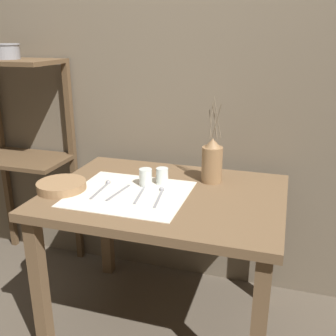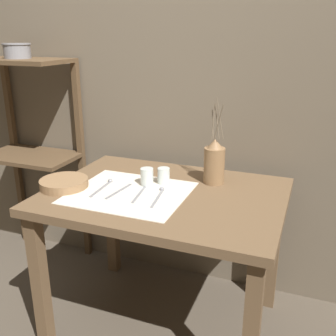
% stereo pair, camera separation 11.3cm
% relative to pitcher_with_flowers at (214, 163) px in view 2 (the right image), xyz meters
% --- Properties ---
extents(ground_plane, '(12.00, 12.00, 0.00)m').
position_rel_pitcher_with_flowers_xyz_m(ground_plane, '(-0.18, -0.20, -0.84)').
color(ground_plane, brown).
extents(stone_wall_back, '(7.00, 0.06, 2.40)m').
position_rel_pitcher_with_flowers_xyz_m(stone_wall_back, '(-0.18, 0.31, 0.36)').
color(stone_wall_back, '#6B5E4C').
rests_on(stone_wall_back, ground_plane).
extents(wooden_table, '(1.09, 0.81, 0.74)m').
position_rel_pitcher_with_flowers_xyz_m(wooden_table, '(-0.18, -0.20, -0.21)').
color(wooden_table, brown).
rests_on(wooden_table, ground_plane).
extents(wooden_shelf_unit, '(0.56, 0.34, 1.29)m').
position_rel_pitcher_with_flowers_xyz_m(wooden_shelf_unit, '(-1.18, 0.13, 0.06)').
color(wooden_shelf_unit, brown).
rests_on(wooden_shelf_unit, ground_plane).
extents(linen_cloth, '(0.52, 0.46, 0.00)m').
position_rel_pitcher_with_flowers_xyz_m(linen_cloth, '(-0.33, -0.27, -0.10)').
color(linen_cloth, beige).
rests_on(linen_cloth, wooden_table).
extents(pitcher_with_flowers, '(0.10, 0.10, 0.42)m').
position_rel_pitcher_with_flowers_xyz_m(pitcher_with_flowers, '(0.00, 0.00, 0.00)').
color(pitcher_with_flowers, olive).
rests_on(pitcher_with_flowers, wooden_table).
extents(wooden_bowl, '(0.23, 0.23, 0.04)m').
position_rel_pitcher_with_flowers_xyz_m(wooden_bowl, '(-0.65, -0.32, -0.08)').
color(wooden_bowl, '#8E6B47').
rests_on(wooden_bowl, wooden_table).
extents(glass_tumbler_near, '(0.06, 0.06, 0.08)m').
position_rel_pitcher_with_flowers_xyz_m(glass_tumbler_near, '(-0.29, -0.15, -0.06)').
color(glass_tumbler_near, silver).
rests_on(glass_tumbler_near, wooden_table).
extents(glass_tumbler_far, '(0.06, 0.06, 0.08)m').
position_rel_pitcher_with_flowers_xyz_m(glass_tumbler_far, '(-0.22, -0.11, -0.06)').
color(glass_tumbler_far, silver).
rests_on(glass_tumbler_far, wooden_table).
extents(spoon_inner, '(0.03, 0.21, 0.02)m').
position_rel_pitcher_with_flowers_xyz_m(spoon_inner, '(-0.47, -0.22, -0.10)').
color(spoon_inner, gray).
rests_on(spoon_inner, wooden_table).
extents(fork_outer, '(0.04, 0.20, 0.00)m').
position_rel_pitcher_with_flowers_xyz_m(fork_outer, '(-0.38, -0.28, -0.10)').
color(fork_outer, gray).
rests_on(fork_outer, wooden_table).
extents(knife_center, '(0.04, 0.20, 0.00)m').
position_rel_pitcher_with_flowers_xyz_m(knife_center, '(-0.27, -0.27, -0.10)').
color(knife_center, gray).
rests_on(knife_center, wooden_table).
extents(spoon_outer, '(0.05, 0.21, 0.02)m').
position_rel_pitcher_with_flowers_xyz_m(spoon_outer, '(-0.19, -0.23, -0.10)').
color(spoon_outer, gray).
rests_on(spoon_outer, wooden_table).
extents(metal_pot_large, '(0.16, 0.16, 0.08)m').
position_rel_pitcher_with_flowers_xyz_m(metal_pot_large, '(-1.19, 0.09, 0.50)').
color(metal_pot_large, gray).
rests_on(metal_pot_large, wooden_shelf_unit).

